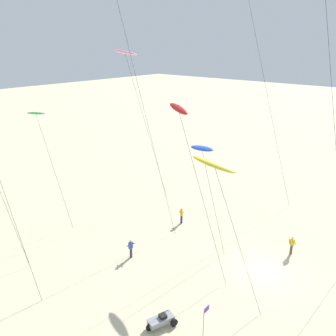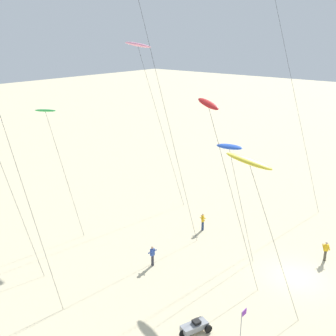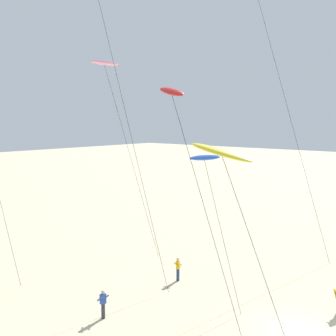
# 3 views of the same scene
# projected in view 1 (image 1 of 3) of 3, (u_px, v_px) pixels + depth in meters

# --- Properties ---
(ground_plane) EXTENTS (260.00, 260.00, 0.00)m
(ground_plane) POSITION_uv_depth(u_px,v_px,m) (263.00, 270.00, 28.37)
(ground_plane) COLOR beige
(kite_yellow) EXTENTS (1.62, 5.55, 10.51)m
(kite_yellow) POSITION_uv_depth(u_px,v_px,m) (215.00, 165.00, 22.62)
(kite_yellow) COLOR yellow
(kite_yellow) RESTS_ON ground
(kite_pink) EXTENTS (1.37, 7.39, 16.73)m
(kite_pink) POSITION_uv_depth(u_px,v_px,m) (125.00, 53.00, 38.91)
(kite_pink) COLOR pink
(kite_pink) RESTS_ON ground
(kite_green) EXTENTS (1.17, 4.95, 11.27)m
(kite_green) POSITION_uv_depth(u_px,v_px,m) (36.00, 115.00, 33.16)
(kite_green) COLOR green
(kite_green) RESTS_ON ground
(kite_red) EXTENTS (1.22, 5.62, 13.35)m
(kite_red) POSITION_uv_depth(u_px,v_px,m) (179.00, 111.00, 24.95)
(kite_red) COLOR red
(kite_red) RESTS_ON ground
(kite_blue) EXTENTS (1.24, 3.92, 9.48)m
(kite_blue) POSITION_uv_depth(u_px,v_px,m) (202.00, 149.00, 28.80)
(kite_blue) COLOR blue
(kite_blue) RESTS_ON ground
(kite_flyer_nearest) EXTENTS (0.72, 0.72, 1.67)m
(kite_flyer_nearest) POSITION_uv_depth(u_px,v_px,m) (292.00, 245.00, 30.24)
(kite_flyer_nearest) COLOR #4C4738
(kite_flyer_nearest) RESTS_ON ground
(kite_flyer_middle) EXTENTS (0.69, 0.67, 1.67)m
(kite_flyer_middle) POSITION_uv_depth(u_px,v_px,m) (181.00, 215.00, 35.43)
(kite_flyer_middle) COLOR navy
(kite_flyer_middle) RESTS_ON ground
(kite_flyer_furthest) EXTENTS (0.58, 0.55, 1.67)m
(kite_flyer_furthest) POSITION_uv_depth(u_px,v_px,m) (131.00, 248.00, 29.77)
(kite_flyer_furthest) COLOR #33333D
(kite_flyer_furthest) RESTS_ON ground
(beach_buggy) EXTENTS (2.13, 1.42, 0.82)m
(beach_buggy) POSITION_uv_depth(u_px,v_px,m) (161.00, 320.00, 22.70)
(beach_buggy) COLOR gray
(beach_buggy) RESTS_ON ground
(marker_flag) EXTENTS (0.56, 0.05, 2.10)m
(marker_flag) POSITION_uv_depth(u_px,v_px,m) (205.00, 316.00, 21.63)
(marker_flag) COLOR gray
(marker_flag) RESTS_ON ground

